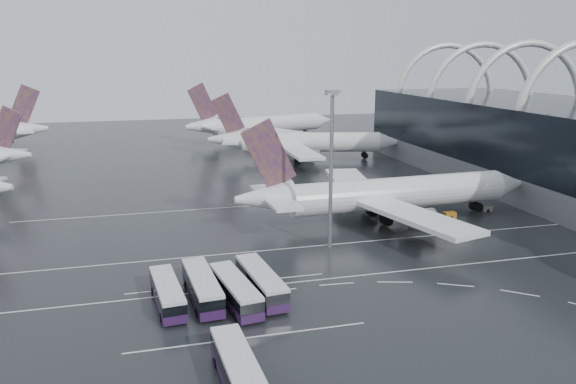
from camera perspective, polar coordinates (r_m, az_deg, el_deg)
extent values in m
plane|color=black|center=(86.91, 9.81, -7.56)|extent=(420.00, 420.00, 0.00)
torus|color=silver|center=(152.38, 22.89, 7.73)|extent=(33.80, 1.80, 33.80)
torus|color=silver|center=(167.78, 18.94, 8.54)|extent=(33.80, 1.80, 33.80)
torus|color=silver|center=(183.85, 15.66, 9.17)|extent=(33.80, 1.80, 33.80)
cube|color=white|center=(85.23, 10.37, -8.02)|extent=(120.00, 0.25, 0.01)
cube|color=white|center=(97.24, 6.89, -5.10)|extent=(120.00, 0.25, 0.01)
cube|color=white|center=(122.54, 2.08, -1.01)|extent=(120.00, 0.25, 0.01)
cube|color=white|center=(66.19, -3.95, -14.53)|extent=(28.00, 0.25, 0.01)
cube|color=white|center=(80.43, -6.16, -9.23)|extent=(28.00, 0.25, 0.01)
cylinder|color=white|center=(110.46, 11.22, -0.07)|extent=(43.98, 8.00, 6.08)
cone|color=white|center=(124.20, 21.44, 0.76)|extent=(6.55, 6.35, 6.08)
cone|color=white|center=(100.35, -2.50, -0.60)|extent=(10.74, 6.53, 6.08)
cube|color=#39196A|center=(98.96, -1.96, 3.79)|extent=(10.11, 1.07, 12.88)
cube|color=white|center=(100.89, -1.35, -0.51)|extent=(5.54, 19.05, 0.52)
cube|color=white|center=(97.61, 12.68, -2.37)|extent=(13.67, 27.20, 0.84)
cube|color=white|center=(120.21, 6.49, 0.93)|extent=(11.55, 27.05, 0.84)
cylinder|color=slate|center=(102.71, 13.14, -2.68)|extent=(5.91, 3.81, 3.56)
cylinder|color=slate|center=(118.72, 8.57, -0.24)|extent=(5.91, 3.81, 3.56)
cube|color=black|center=(109.64, 9.19, -2.35)|extent=(12.86, 7.25, 2.31)
cylinder|color=white|center=(171.45, 2.32, 5.07)|extent=(41.86, 14.88, 5.98)
cone|color=white|center=(174.97, 10.16, 5.05)|extent=(7.34, 7.18, 5.98)
cone|color=white|center=(171.20, -6.40, 5.34)|extent=(11.36, 8.08, 5.98)
cube|color=#39196A|center=(170.17, -6.12, 7.88)|extent=(9.83, 2.76, 12.67)
cube|color=white|center=(171.06, -5.71, 5.35)|extent=(8.56, 19.12, 0.52)
cube|color=white|center=(158.58, 1.19, 4.14)|extent=(7.47, 25.84, 0.82)
cube|color=white|center=(183.98, 0.71, 5.49)|extent=(17.27, 26.43, 0.82)
cylinder|color=slate|center=(162.65, 2.20, 3.71)|extent=(6.30, 4.65, 3.50)
cylinder|color=slate|center=(180.90, 1.75, 4.75)|extent=(6.30, 4.65, 3.50)
cube|color=black|center=(171.85, 0.93, 3.71)|extent=(13.51, 9.13, 2.27)
cylinder|color=white|center=(211.76, -2.06, 6.87)|extent=(43.25, 18.72, 6.45)
cone|color=white|center=(225.07, 3.52, 7.27)|extent=(8.26, 8.11, 6.45)
cone|color=white|center=(199.68, -8.89, 6.61)|extent=(12.51, 9.40, 6.45)
cube|color=#39196A|center=(199.27, -8.68, 8.99)|extent=(10.45, 3.75, 13.67)
cube|color=white|center=(200.55, -8.30, 6.67)|extent=(10.60, 20.61, 0.56)
cube|color=white|center=(197.71, -1.17, 6.18)|extent=(20.24, 28.10, 0.89)
cube|color=white|center=(221.91, -4.85, 6.98)|extent=(10.12, 28.36, 0.89)
cylinder|color=slate|center=(202.98, -0.92, 5.82)|extent=(6.95, 5.39, 3.78)
cylinder|color=slate|center=(220.26, -3.60, 6.43)|extent=(6.95, 5.39, 3.78)
cube|color=black|center=(210.21, -3.10, 5.59)|extent=(14.84, 10.68, 2.45)
cone|color=white|center=(163.31, -26.15, 3.41)|extent=(10.49, 7.53, 5.50)
cube|color=#39196A|center=(162.76, -26.72, 5.82)|extent=(9.02, 2.65, 11.65)
cube|color=white|center=(164.11, -26.76, 3.39)|extent=(8.07, 17.58, 0.47)
cone|color=white|center=(209.10, -24.69, 5.83)|extent=(12.31, 8.90, 6.43)
cube|color=#39196A|center=(208.21, -25.23, 8.03)|extent=(10.53, 3.21, 13.63)
cube|color=white|center=(208.96, -25.30, 5.77)|extent=(9.63, 20.57, 0.55)
cube|color=#2A123B|center=(74.77, -12.13, -10.58)|extent=(4.06, 13.11, 1.09)
cube|color=black|center=(74.29, -12.18, -9.75)|extent=(4.09, 12.86, 1.29)
cube|color=silver|center=(73.95, -12.21, -9.13)|extent=(4.06, 13.11, 0.45)
cylinder|color=black|center=(71.40, -10.50, -12.07)|extent=(0.44, 1.02, 0.99)
cylinder|color=black|center=(71.07, -12.75, -12.32)|extent=(0.44, 1.02, 0.99)
cylinder|color=black|center=(78.84, -11.55, -9.55)|extent=(0.44, 1.02, 0.99)
cylinder|color=black|center=(78.54, -13.57, -9.75)|extent=(0.44, 1.02, 0.99)
cube|color=#2A123B|center=(75.43, -8.68, -10.13)|extent=(4.09, 14.18, 1.18)
cube|color=black|center=(74.92, -8.72, -9.23)|extent=(4.14, 13.91, 1.40)
cube|color=silver|center=(74.56, -8.75, -8.56)|extent=(4.09, 14.18, 0.48)
cylinder|color=black|center=(71.86, -6.81, -11.72)|extent=(0.45, 1.10, 1.08)
cylinder|color=black|center=(71.38, -9.22, -11.98)|extent=(0.45, 1.10, 1.08)
cylinder|color=black|center=(79.89, -8.19, -9.04)|extent=(0.45, 1.10, 1.08)
cylinder|color=black|center=(79.46, -10.34, -9.26)|extent=(0.45, 1.10, 1.08)
cube|color=#2A123B|center=(73.99, -5.37, -10.55)|extent=(5.00, 13.91, 1.15)
cube|color=black|center=(73.48, -5.39, -9.65)|extent=(5.02, 13.65, 1.36)
cube|color=silver|center=(73.12, -5.41, -9.00)|extent=(5.00, 13.91, 0.47)
cylinder|color=black|center=(70.85, -3.10, -12.03)|extent=(0.52, 1.09, 1.05)
cylinder|color=black|center=(70.02, -5.39, -12.41)|extent=(0.52, 1.09, 1.05)
cylinder|color=black|center=(78.36, -5.33, -9.44)|extent=(0.52, 1.09, 1.05)
cylinder|color=black|center=(77.61, -7.41, -9.74)|extent=(0.52, 1.09, 1.05)
cube|color=#2A123B|center=(76.20, -2.76, -9.73)|extent=(4.54, 14.20, 1.18)
cube|color=black|center=(75.70, -2.77, -8.84)|extent=(4.57, 13.93, 1.39)
cube|color=silver|center=(75.34, -2.78, -8.18)|extent=(4.54, 14.20, 0.48)
cylinder|color=black|center=(72.98, -0.51, -11.19)|extent=(0.48, 1.11, 1.07)
cylinder|color=black|center=(72.10, -2.78, -11.54)|extent=(0.48, 1.11, 1.07)
cylinder|color=black|center=(80.70, -2.73, -8.67)|extent=(0.48, 1.11, 1.07)
cylinder|color=black|center=(79.91, -4.79, -8.94)|extent=(0.48, 1.11, 1.07)
cube|color=#2A123B|center=(57.24, -5.01, -18.41)|extent=(3.74, 13.65, 1.14)
cube|color=black|center=(56.59, -5.04, -17.34)|extent=(3.79, 13.38, 1.35)
cube|color=silver|center=(56.12, -5.06, -16.55)|extent=(3.74, 13.65, 0.47)
cylinder|color=black|center=(61.33, -4.58, -16.47)|extent=(0.42, 1.06, 1.04)
cylinder|color=black|center=(60.84, -7.35, -16.81)|extent=(0.42, 1.06, 1.04)
cylinder|color=gray|center=(91.09, 4.39, 1.92)|extent=(0.63, 0.63, 25.29)
cube|color=gray|center=(89.32, 4.54, 10.05)|extent=(1.99, 1.99, 0.72)
cube|color=silver|center=(89.34, 4.54, 9.88)|extent=(1.81, 1.81, 0.36)
cube|color=#B57418|center=(114.85, 16.12, -2.26)|extent=(2.27, 1.34, 1.24)
cube|color=slate|center=(117.66, 13.32, -1.72)|extent=(2.16, 1.28, 1.18)
cube|color=#B57418|center=(110.80, 10.03, -2.54)|extent=(2.05, 1.21, 1.12)
cube|color=slate|center=(122.24, 19.51, -1.55)|extent=(2.26, 1.34, 1.23)
cube|color=#B57418|center=(122.31, 11.42, -0.99)|extent=(2.43, 1.44, 1.33)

